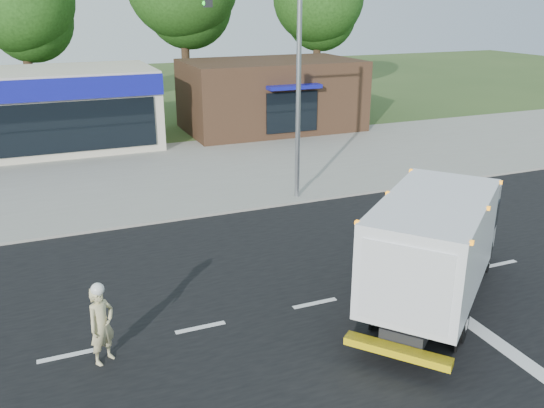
# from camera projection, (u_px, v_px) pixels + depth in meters

# --- Properties ---
(ground) EXTENTS (120.00, 120.00, 0.00)m
(ground) POSITION_uv_depth(u_px,v_px,m) (315.00, 304.00, 14.60)
(ground) COLOR #385123
(ground) RESTS_ON ground
(road_asphalt) EXTENTS (60.00, 14.00, 0.02)m
(road_asphalt) POSITION_uv_depth(u_px,v_px,m) (315.00, 304.00, 14.60)
(road_asphalt) COLOR black
(road_asphalt) RESTS_ON ground
(sidewalk) EXTENTS (60.00, 2.40, 0.12)m
(sidewalk) POSITION_uv_depth(u_px,v_px,m) (218.00, 202.00, 21.72)
(sidewalk) COLOR gray
(sidewalk) RESTS_ON ground
(parking_apron) EXTENTS (60.00, 9.00, 0.02)m
(parking_apron) POSITION_uv_depth(u_px,v_px,m) (181.00, 165.00, 26.79)
(parking_apron) COLOR gray
(parking_apron) RESTS_ON ground
(lane_markings) EXTENTS (55.20, 7.00, 0.01)m
(lane_markings) POSITION_uv_depth(u_px,v_px,m) (390.00, 318.00, 13.91)
(lane_markings) COLOR silver
(lane_markings) RESTS_ON road_asphalt
(ems_box_truck) EXTENTS (6.60, 6.02, 3.04)m
(ems_box_truck) POSITION_uv_depth(u_px,v_px,m) (438.00, 240.00, 14.05)
(ems_box_truck) COLOR black
(ems_box_truck) RESTS_ON ground
(emergency_worker) EXTENTS (0.76, 0.71, 1.85)m
(emergency_worker) POSITION_uv_depth(u_px,v_px,m) (101.00, 324.00, 11.99)
(emergency_worker) COLOR #CBBF87
(emergency_worker) RESTS_ON ground
(brown_storefront) EXTENTS (10.00, 6.70, 4.00)m
(brown_storefront) POSITION_uv_depth(u_px,v_px,m) (271.00, 95.00, 33.85)
(brown_storefront) COLOR #382316
(brown_storefront) RESTS_ON ground
(traffic_signal_pole) EXTENTS (3.51, 0.25, 8.00)m
(traffic_signal_pole) POSITION_uv_depth(u_px,v_px,m) (282.00, 70.00, 20.42)
(traffic_signal_pole) COLOR gray
(traffic_signal_pole) RESTS_ON ground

